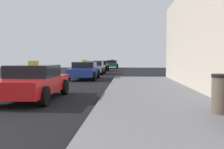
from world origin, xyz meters
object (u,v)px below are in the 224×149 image
(trash_bin, at_px, (223,94))
(car_black, at_px, (100,66))
(car_blue, at_px, (84,70))
(car_silver, at_px, (94,67))
(car_green, at_px, (112,64))
(car_red, at_px, (32,82))

(trash_bin, bearing_deg, car_black, 102.89)
(car_blue, xyz_separation_m, car_silver, (-0.10, 6.45, -0.00))
(car_black, distance_m, car_green, 9.52)
(trash_bin, bearing_deg, car_blue, 114.70)
(car_black, bearing_deg, trash_bin, 102.89)
(trash_bin, height_order, car_green, car_green)
(car_silver, bearing_deg, car_red, 88.96)
(trash_bin, distance_m, car_red, 6.51)
(trash_bin, relative_size, car_blue, 0.24)
(car_blue, distance_m, car_black, 12.95)
(car_blue, bearing_deg, car_black, -89.13)
(trash_bin, bearing_deg, car_red, 154.81)
(car_blue, height_order, car_green, same)
(car_red, height_order, car_blue, same)
(trash_bin, relative_size, car_green, 0.24)
(trash_bin, distance_m, car_blue, 13.18)
(car_blue, distance_m, car_silver, 6.45)
(car_green, bearing_deg, car_black, 84.55)
(car_black, height_order, car_green, car_green)
(trash_bin, distance_m, car_black, 25.57)
(car_red, distance_m, car_green, 31.65)
(car_silver, xyz_separation_m, car_black, (-0.10, 6.50, -0.00))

